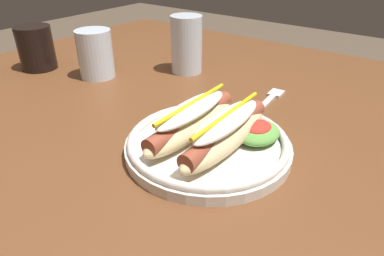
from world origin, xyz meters
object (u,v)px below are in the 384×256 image
Objects in this scene: hot_dog_plate at (210,136)px; water_cup at (95,54)px; fork at (270,99)px; soda_cup at (36,48)px; extra_cup at (186,44)px.

hot_dog_plate is 2.34× the size of water_cup.
fork is (0.23, 0.01, -0.02)m from hot_dog_plate.
extra_cup is at bearing -56.19° from soda_cup.
soda_cup is at bearing 84.42° from hot_dog_plate.
soda_cup is (-0.17, 0.53, 0.05)m from fork.
hot_dog_plate is at bearing -95.58° from soda_cup.
hot_dog_plate is at bearing -104.99° from water_cup.
extra_cup reaches higher than water_cup.
water_cup is 0.82× the size of extra_cup.
extra_cup reaches higher than fork.
fork is 1.19× the size of soda_cup.
hot_dog_plate is at bearing -136.25° from extra_cup.
fork is at bearing 2.49° from hot_dog_plate.
extra_cup is (0.03, 0.23, 0.06)m from fork.
water_cup reaches higher than fork.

